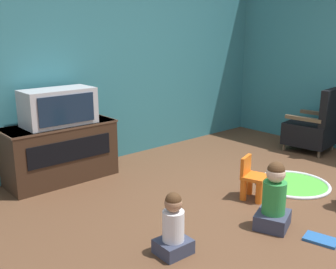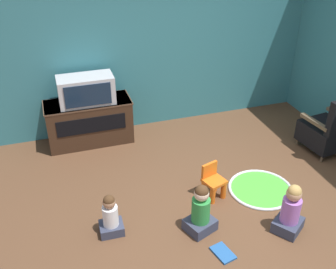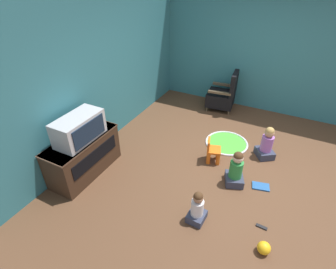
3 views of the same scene
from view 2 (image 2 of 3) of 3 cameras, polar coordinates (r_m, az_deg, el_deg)
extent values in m
plane|color=brown|center=(4.88, 10.04, -10.88)|extent=(30.00, 30.00, 0.00)
cube|color=teal|center=(6.16, -2.29, 13.69)|extent=(5.36, 0.12, 2.83)
cube|color=#382316|center=(6.07, -11.32, 1.82)|extent=(1.25, 0.52, 0.67)
cube|color=#503626|center=(5.93, -11.63, 4.57)|extent=(1.27, 0.53, 0.02)
cube|color=black|center=(5.80, -11.03, 1.34)|extent=(1.00, 0.01, 0.24)
cube|color=#B7B7BC|center=(5.81, -11.81, 6.37)|extent=(0.79, 0.40, 0.41)
cube|color=#142338|center=(5.62, -11.53, 5.57)|extent=(0.65, 0.02, 0.32)
cylinder|color=brown|center=(6.64, 21.39, -0.02)|extent=(0.04, 0.04, 0.10)
cylinder|color=brown|center=(6.33, 18.24, -0.94)|extent=(0.04, 0.04, 0.10)
cylinder|color=brown|center=(6.03, 21.41, -3.27)|extent=(0.04, 0.04, 0.10)
cube|color=black|center=(6.23, 21.75, 0.06)|extent=(0.64, 0.67, 0.32)
cube|color=brown|center=(5.95, 20.50, 1.71)|extent=(0.13, 0.53, 0.05)
cylinder|color=orange|center=(4.88, 6.50, -8.62)|extent=(0.07, 0.07, 0.26)
cylinder|color=orange|center=(4.97, 8.07, -7.84)|extent=(0.07, 0.07, 0.26)
cylinder|color=orange|center=(4.97, 5.23, -7.65)|extent=(0.07, 0.07, 0.26)
cylinder|color=orange|center=(5.07, 6.80, -6.91)|extent=(0.07, 0.07, 0.26)
cube|color=orange|center=(4.91, 6.73, -6.73)|extent=(0.31, 0.30, 0.04)
cube|color=orange|center=(4.90, 6.01, -5.10)|extent=(0.22, 0.10, 0.19)
cylinder|color=green|center=(5.26, 13.28, -7.75)|extent=(0.83, 0.83, 0.01)
torus|color=silver|center=(5.25, 13.28, -7.71)|extent=(0.83, 0.83, 0.04)
cube|color=#33384C|center=(4.55, 4.66, -12.90)|extent=(0.39, 0.37, 0.14)
cylinder|color=#2D8C3F|center=(4.41, 4.77, -10.86)|extent=(0.21, 0.21, 0.29)
sphere|color=beige|center=(4.26, 4.90, -8.58)|extent=(0.17, 0.17, 0.17)
sphere|color=#472D19|center=(4.25, 4.92, -8.27)|extent=(0.15, 0.15, 0.15)
cube|color=#33384C|center=(4.56, -8.19, -13.28)|extent=(0.27, 0.24, 0.11)
cylinder|color=silver|center=(4.44, -8.36, -11.60)|extent=(0.17, 0.17, 0.25)
sphere|color=#9E7051|center=(4.31, -8.55, -9.72)|extent=(0.14, 0.14, 0.14)
sphere|color=#472D19|center=(4.30, -8.57, -9.48)|extent=(0.13, 0.13, 0.13)
cube|color=#33384C|center=(4.73, 16.97, -12.43)|extent=(0.42, 0.41, 0.14)
cylinder|color=#A566BF|center=(4.59, 17.38, -10.43)|extent=(0.21, 0.21, 0.30)
sphere|color=tan|center=(4.45, 17.83, -8.20)|extent=(0.17, 0.17, 0.17)
sphere|color=tan|center=(4.43, 17.89, -7.90)|extent=(0.15, 0.15, 0.15)
cube|color=#235699|center=(4.36, 7.98, -16.65)|extent=(0.23, 0.30, 0.02)
camera|label=1|loc=(2.41, -52.02, -22.02)|focal=42.00mm
camera|label=3|loc=(3.19, -57.28, 14.37)|focal=28.00mm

